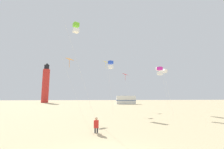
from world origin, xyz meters
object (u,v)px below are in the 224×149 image
at_px(kite_box_lime, 76,28).
at_px(rv_van_white, 126,100).
at_px(kite_flyer_standing, 96,125).
at_px(kite_diamond_scarlet, 125,76).
at_px(kite_box_blue, 111,65).
at_px(kite_diamond_orange, 70,61).
at_px(kite_diamond_gold, 106,64).
at_px(kite_tube_white, 161,70).
at_px(lighthouse_distant, 46,84).
at_px(kite_box_magenta, 160,71).

xyz_separation_m(kite_box_lime, rv_van_white, (12.65, 33.97, -9.15)).
relative_size(kite_flyer_standing, kite_diamond_scarlet, 0.16).
distance_m(kite_box_blue, kite_diamond_orange, 5.93).
height_order(kite_diamond_orange, kite_diamond_scarlet, kite_diamond_orange).
distance_m(kite_box_blue, rv_van_white, 30.68).
height_order(kite_box_blue, rv_van_white, kite_box_blue).
height_order(kite_diamond_gold, rv_van_white, kite_diamond_gold).
bearing_deg(rv_van_white, kite_diamond_orange, -109.90).
relative_size(kite_flyer_standing, kite_tube_white, 0.15).
distance_m(kite_box_lime, lighthouse_distant, 52.29).
bearing_deg(lighthouse_distant, rv_van_white, -25.38).
bearing_deg(kite_box_magenta, kite_tube_white, 63.34).
xyz_separation_m(kite_flyer_standing, kite_diamond_orange, (-3.65, 9.27, 6.75)).
bearing_deg(lighthouse_distant, kite_flyer_standing, -68.87).
xyz_separation_m(kite_diamond_orange, kite_box_lime, (1.17, -3.49, 3.17)).
bearing_deg(kite_diamond_orange, kite_box_magenta, -1.21).
height_order(kite_box_magenta, kite_tube_white, kite_tube_white).
relative_size(kite_box_lime, rv_van_white, 1.69).
relative_size(kite_diamond_orange, kite_box_lime, 0.71).
height_order(kite_box_lime, kite_tube_white, kite_box_lime).
xyz_separation_m(kite_diamond_gold, kite_diamond_scarlet, (4.08, 2.81, -1.70)).
relative_size(kite_box_lime, lighthouse_distant, 0.66).
height_order(kite_diamond_scarlet, rv_van_white, kite_diamond_scarlet).
distance_m(lighthouse_distant, rv_van_white, 35.20).
bearing_deg(kite_box_lime, kite_tube_white, 29.97).
bearing_deg(kite_diamond_gold, kite_diamond_orange, -131.10).
distance_m(kite_diamond_orange, rv_van_white, 34.00).
height_order(kite_box_lime, lighthouse_distant, lighthouse_distant).
distance_m(kite_box_magenta, rv_van_white, 31.14).
relative_size(kite_diamond_orange, lighthouse_distant, 0.47).
bearing_deg(kite_diamond_orange, rv_van_white, 65.60).
bearing_deg(lighthouse_distant, kite_diamond_orange, -68.95).
relative_size(kite_box_blue, lighthouse_distant, 0.47).
bearing_deg(rv_van_white, kite_box_magenta, -87.80).
bearing_deg(lighthouse_distant, kite_tube_white, -51.58).
height_order(kite_box_magenta, kite_box_lime, kite_box_lime).
xyz_separation_m(kite_box_blue, kite_diamond_orange, (-5.74, -1.47, 0.07)).
xyz_separation_m(kite_box_blue, kite_diamond_scarlet, (3.69, 7.48, -0.54)).
bearing_deg(kite_box_magenta, lighthouse_distant, 123.37).
height_order(kite_flyer_standing, kite_box_magenta, kite_box_magenta).
bearing_deg(kite_flyer_standing, kite_diamond_gold, -94.57).
bearing_deg(kite_box_blue, kite_diamond_orange, -165.61).
xyz_separation_m(kite_diamond_orange, lighthouse_distant, (-17.44, 45.31, 0.48)).
bearing_deg(rv_van_white, kite_tube_white, -82.99).
bearing_deg(kite_diamond_gold, kite_box_magenta, -41.50).
height_order(kite_flyer_standing, kite_diamond_scarlet, kite_diamond_scarlet).
xyz_separation_m(kite_box_lime, kite_tube_white, (13.79, 7.95, -3.29)).
xyz_separation_m(kite_diamond_orange, rv_van_white, (13.83, 30.48, -5.97)).
bearing_deg(lighthouse_distant, kite_box_blue, -62.13).
height_order(kite_flyer_standing, lighthouse_distant, lighthouse_distant).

